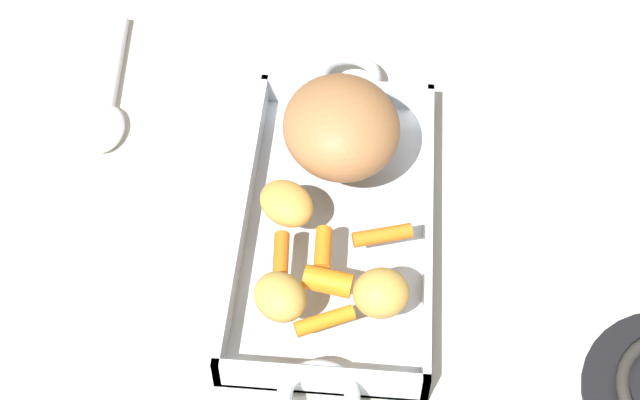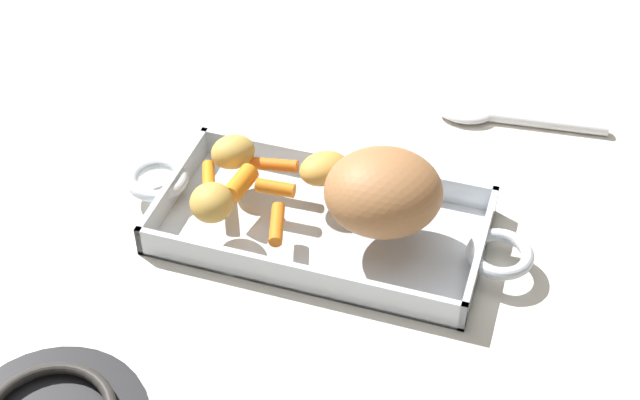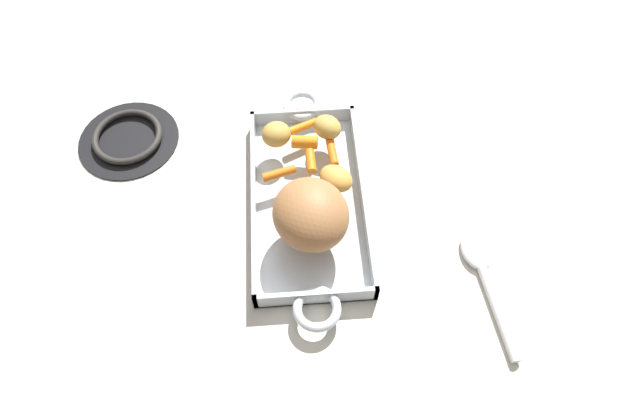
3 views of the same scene
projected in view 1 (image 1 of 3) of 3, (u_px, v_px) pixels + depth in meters
name	position (u px, v px, depth m)	size (l,w,h in m)	color
ground_plane	(335.00, 232.00, 0.99)	(1.82, 1.82, 0.00)	silver
roasting_dish	(335.00, 224.00, 0.98)	(0.49, 0.20, 0.04)	silver
pork_roast	(346.00, 127.00, 0.97)	(0.13, 0.12, 0.09)	#A76F42
baby_carrot_northeast	(323.00, 249.00, 0.92)	(0.02, 0.02, 0.05)	orange
baby_carrot_southeast	(281.00, 263.00, 0.91)	(0.01, 0.01, 0.07)	orange
baby_carrot_northwest	(382.00, 235.00, 0.93)	(0.02, 0.02, 0.06)	orange
baby_carrot_southwest	(328.00, 321.00, 0.87)	(0.01, 0.01, 0.06)	orange
baby_carrot_center_right	(329.00, 282.00, 0.89)	(0.02, 0.02, 0.05)	orange
potato_whole	(381.00, 293.00, 0.87)	(0.05, 0.05, 0.04)	gold
potato_golden_small	(280.00, 297.00, 0.87)	(0.05, 0.05, 0.04)	gold
potato_halved	(287.00, 203.00, 0.94)	(0.06, 0.05, 0.03)	gold
serving_spoon	(109.00, 102.00, 1.10)	(0.23, 0.05, 0.02)	white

